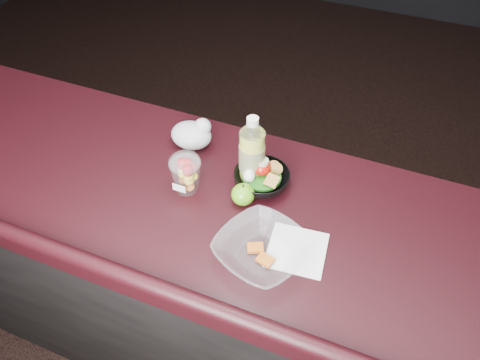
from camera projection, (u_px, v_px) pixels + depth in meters
name	position (u px, v px, depth m)	size (l,w,h in m)	color
counter	(231.00, 291.00, 1.80)	(4.06, 0.71, 1.02)	black
lemonade_bottle	(252.00, 155.00, 1.44)	(0.08, 0.08, 0.24)	#CCD537
fruit_cup	(186.00, 172.00, 1.43)	(0.10, 0.10, 0.14)	white
green_apple	(243.00, 194.00, 1.42)	(0.07, 0.07, 0.08)	#518E10
plastic_bag	(193.00, 134.00, 1.59)	(0.14, 0.12, 0.10)	silver
snack_bowl	(261.00, 178.00, 1.47)	(0.21, 0.21, 0.10)	black
takeout_bowl	(262.00, 250.00, 1.28)	(0.31, 0.31, 0.06)	silver
paper_napkin	(297.00, 250.00, 1.31)	(0.16, 0.16, 0.00)	white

